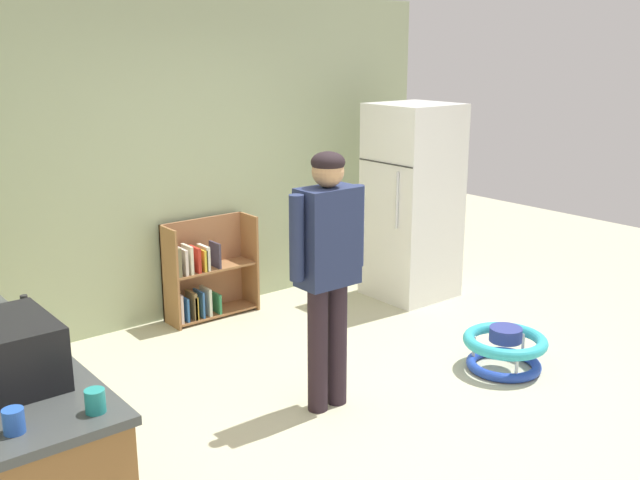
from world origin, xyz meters
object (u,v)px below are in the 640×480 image
object	(u,v)px
microwave	(9,352)
bookshelf	(204,275)
refrigerator	(412,202)
standing_person	(328,259)
baby_walker	(505,349)
green_glass_bottle	(27,324)
blue_cup	(14,421)
teal_cup	(95,401)

from	to	relation	value
microwave	bookshelf	bearing A→B (deg)	45.51
refrigerator	standing_person	distance (m)	2.37
baby_walker	refrigerator	bearing A→B (deg)	67.62
bookshelf	standing_person	world-z (taller)	standing_person
microwave	standing_person	bearing A→B (deg)	9.38
baby_walker	microwave	world-z (taller)	microwave
refrigerator	green_glass_bottle	distance (m)	4.01
bookshelf	microwave	xyz separation A→B (m)	(-2.22, -2.26, 0.66)
baby_walker	microwave	distance (m)	3.48
standing_person	green_glass_bottle	size ratio (longest dim) A/B	6.79
green_glass_bottle	blue_cup	xyz separation A→B (m)	(-0.32, -0.82, -0.05)
green_glass_bottle	teal_cup	bearing A→B (deg)	-91.28
baby_walker	microwave	bearing A→B (deg)	179.34
refrigerator	teal_cup	xyz separation A→B (m)	(-3.85, -2.04, 0.06)
bookshelf	refrigerator	bearing A→B (deg)	-20.99
standing_person	baby_walker	distance (m)	1.64
bookshelf	green_glass_bottle	xyz separation A→B (m)	(-2.03, -1.87, 0.62)
refrigerator	standing_person	world-z (taller)	refrigerator
standing_person	green_glass_bottle	world-z (taller)	standing_person
refrigerator	baby_walker	xyz separation A→B (m)	(-0.66, -1.61, -0.73)
blue_cup	microwave	bearing A→B (deg)	74.05
teal_cup	blue_cup	size ratio (longest dim) A/B	1.00
teal_cup	refrigerator	bearing A→B (deg)	27.86
standing_person	teal_cup	xyz separation A→B (m)	(-1.83, -0.80, -0.05)
standing_person	teal_cup	distance (m)	2.00
microwave	teal_cup	bearing A→B (deg)	-69.75
standing_person	green_glass_bottle	bearing A→B (deg)	178.27
refrigerator	bookshelf	size ratio (longest dim) A/B	2.09
bookshelf	standing_person	bearing A→B (deg)	-96.27
microwave	green_glass_bottle	bearing A→B (deg)	63.51
baby_walker	blue_cup	distance (m)	3.60
standing_person	bookshelf	bearing A→B (deg)	83.73
bookshelf	green_glass_bottle	world-z (taller)	green_glass_bottle
standing_person	microwave	xyz separation A→B (m)	(-2.01, -0.33, 0.04)
refrigerator	microwave	world-z (taller)	refrigerator
blue_cup	baby_walker	bearing A→B (deg)	6.44
microwave	blue_cup	bearing A→B (deg)	-105.95
bookshelf	baby_walker	bearing A→B (deg)	-63.52
teal_cup	standing_person	bearing A→B (deg)	23.61
refrigerator	blue_cup	size ratio (longest dim) A/B	18.74
standing_person	teal_cup	size ratio (longest dim) A/B	17.59
green_glass_bottle	blue_cup	distance (m)	0.88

